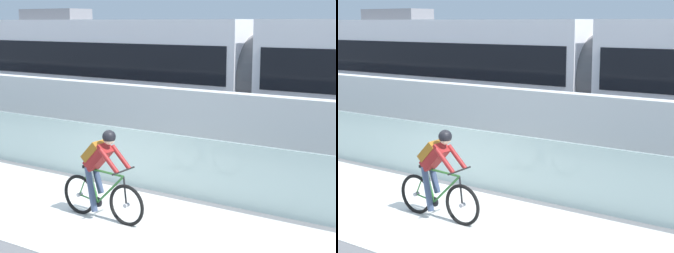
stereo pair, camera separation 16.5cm
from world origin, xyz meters
The scene contains 8 objects.
ground_plane centered at (0.00, 0.00, 0.00)m, with size 200.00×200.00×0.00m, color slate.
bike_path_deck centered at (0.00, 0.00, 0.01)m, with size 32.00×3.20×0.01m, color silver.
glass_parapet centered at (0.00, 1.85, 0.61)m, with size 32.00×0.05×1.22m, color #ADC6C1.
concrete_barrier_wall centered at (0.00, 3.65, 0.93)m, with size 32.00×0.36×1.87m, color white.
tram_rail_near centered at (0.00, 6.13, 0.00)m, with size 32.00×0.08×0.01m, color #595654.
tram_rail_far centered at (0.00, 7.57, 0.00)m, with size 32.00×0.08×0.01m, color #595654.
tram centered at (0.47, 6.85, 1.89)m, with size 22.56×2.54×3.81m.
cyclist_on_bike centered at (0.54, 0.00, 0.80)m, with size 1.77×0.58×1.61m.
Camera 1 is at (6.43, -6.84, 3.38)m, focal length 57.94 mm.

